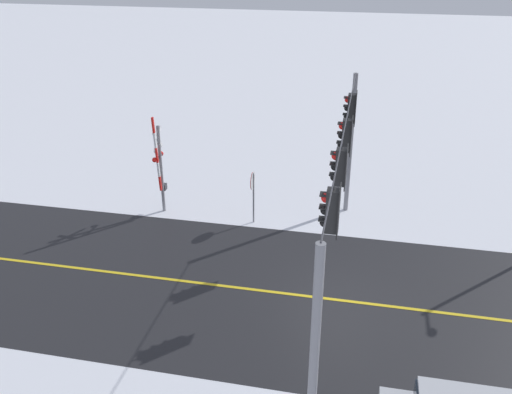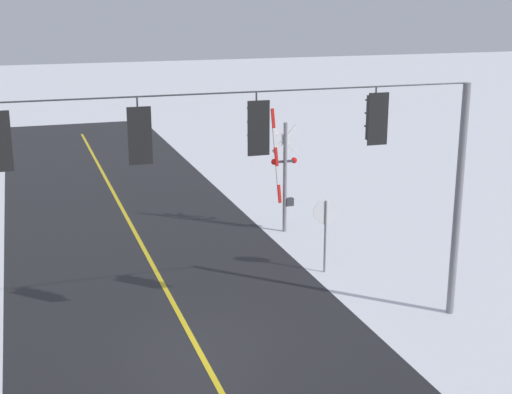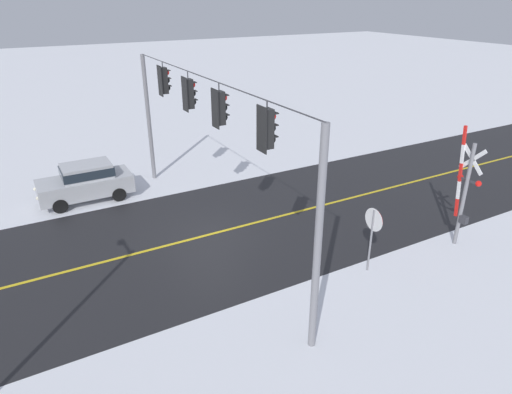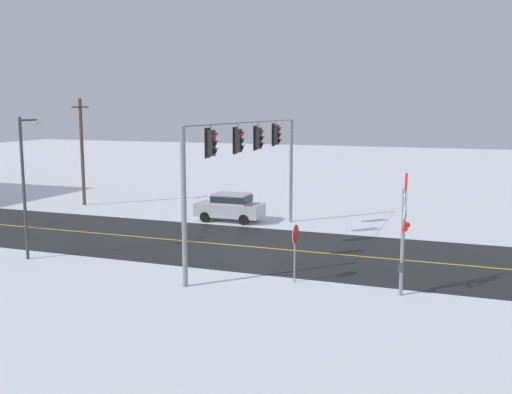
# 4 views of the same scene
# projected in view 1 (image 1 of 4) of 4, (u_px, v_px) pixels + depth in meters

# --- Properties ---
(ground_plane) EXTENTS (160.00, 160.00, 0.00)m
(ground_plane) POSITION_uv_depth(u_px,v_px,m) (333.00, 300.00, 18.79)
(ground_plane) COLOR white
(signal_span) EXTENTS (14.20, 0.47, 6.22)m
(signal_span) POSITION_uv_depth(u_px,v_px,m) (341.00, 179.00, 16.96)
(signal_span) COLOR gray
(signal_span) RESTS_ON ground
(stop_sign) EXTENTS (0.80, 0.09, 2.35)m
(stop_sign) POSITION_uv_depth(u_px,v_px,m) (253.00, 186.00, 23.16)
(stop_sign) COLOR gray
(stop_sign) RESTS_ON ground
(railroad_crossing) EXTENTS (1.04, 0.31, 4.52)m
(railroad_crossing) POSITION_uv_depth(u_px,v_px,m) (160.00, 164.00, 23.88)
(railroad_crossing) COLOR gray
(railroad_crossing) RESTS_ON ground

